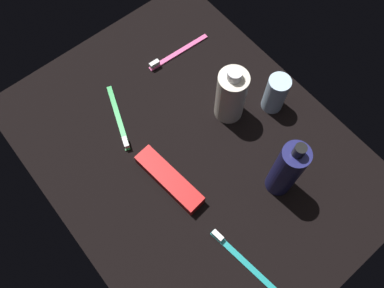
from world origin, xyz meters
TOP-DOWN VIEW (x-y plane):
  - ground_plane at (0.00, 0.00)cm, footprint 84.00×64.00cm
  - lotion_bottle at (-18.54, -9.35)cm, footprint 5.60×5.60cm
  - bodywash_bottle at (2.11, -13.07)cm, footprint 6.81×6.81cm
  - deodorant_stick at (-3.26, -22.39)cm, footprint 5.13×5.13cm
  - toothbrush_pink at (23.22, -13.55)cm, footprint 2.13×18.04cm
  - toothbrush_green at (16.50, 8.81)cm, footprint 17.29×7.39cm
  - toothbrush_teal at (-25.15, 7.87)cm, footprint 18.01×3.40cm
  - toothpaste_box_red at (-2.90, 8.87)cm, footprint 17.96×6.20cm

SIDE VIEW (x-z plane):
  - ground_plane at x=0.00cm, z-range -1.20..0.00cm
  - toothbrush_pink at x=23.22cm, z-range -0.44..1.66cm
  - toothbrush_green at x=16.50cm, z-range -0.44..1.66cm
  - toothbrush_teal at x=-25.15cm, z-range -0.44..1.66cm
  - toothpaste_box_red at x=-2.90cm, z-range 0.00..3.20cm
  - deodorant_stick at x=-3.26cm, z-range 0.00..10.48cm
  - bodywash_bottle at x=2.11cm, z-range -0.83..15.85cm
  - lotion_bottle at x=-18.54cm, z-range -1.16..19.33cm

